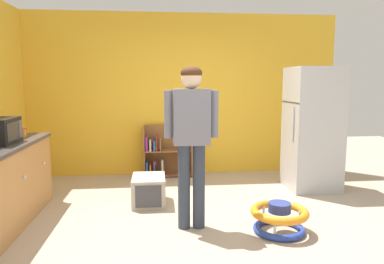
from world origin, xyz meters
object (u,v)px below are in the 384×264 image
baby_walker (279,218)px  red_cup (23,132)px  pet_carrier (149,190)px  banana_bunch (4,135)px  orange_cup (23,133)px  refrigerator (313,129)px  bookshelf (165,154)px  standing_person (191,132)px

baby_walker → red_cup: red_cup is taller
pet_carrier → red_cup: size_ratio=5.81×
banana_bunch → orange_cup: size_ratio=1.67×
refrigerator → orange_cup: size_ratio=18.74×
refrigerator → baby_walker: refrigerator is taller
refrigerator → banana_bunch: bearing=-173.1°
banana_bunch → red_cup: bearing=35.2°
banana_bunch → red_cup: red_cup is taller
bookshelf → red_cup: 2.28m
orange_cup → bookshelf: bearing=39.1°
bookshelf → pet_carrier: (-0.24, -1.39, -0.19)m
refrigerator → bookshelf: bearing=156.5°
standing_person → orange_cup: bearing=158.0°
baby_walker → orange_cup: bearing=160.6°
refrigerator → standing_person: bearing=-145.9°
refrigerator → orange_cup: refrigerator is taller
orange_cup → red_cup: 0.12m
pet_carrier → refrigerator: bearing=11.0°
pet_carrier → banana_bunch: bearing=-178.8°
refrigerator → orange_cup: 3.92m
bookshelf → banana_bunch: bearing=-144.0°
bookshelf → red_cup: size_ratio=8.95×
standing_person → baby_walker: bearing=-13.5°
orange_cup → standing_person: bearing=-22.0°
refrigerator → pet_carrier: (-2.38, -0.46, -0.71)m
orange_cup → baby_walker: bearing=-19.4°
red_cup → refrigerator: bearing=5.4°
banana_bunch → red_cup: 0.22m
baby_walker → pet_carrier: (-1.38, 1.05, 0.02)m
banana_bunch → baby_walker: bearing=-18.0°
refrigerator → banana_bunch: (-4.10, -0.50, 0.04)m
standing_person → orange_cup: size_ratio=18.21×
refrigerator → red_cup: (-3.92, -0.37, 0.06)m
baby_walker → pet_carrier: bearing=142.8°
standing_person → bookshelf: bearing=96.0°
red_cup → pet_carrier: bearing=-3.4°
pet_carrier → standing_person: bearing=-60.2°
pet_carrier → orange_cup: size_ratio=5.81×
bookshelf → baby_walker: bookshelf is taller
standing_person → refrigerator: bearing=34.1°
pet_carrier → orange_cup: (-1.51, -0.03, 0.77)m
standing_person → baby_walker: 1.29m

